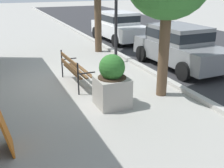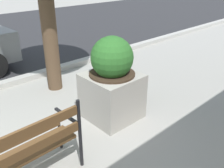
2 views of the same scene
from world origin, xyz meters
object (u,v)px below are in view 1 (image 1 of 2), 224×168
(concrete_planter, at_px, (112,83))
(parked_car_white, at_px, (119,25))
(leaning_signboard, at_px, (5,130))
(park_bench, at_px, (74,68))
(parked_car_grey, at_px, (179,45))

(concrete_planter, xyz_separation_m, parked_car_white, (-7.93, 3.74, 0.21))
(parked_car_white, distance_m, leaning_signboard, 11.14)
(park_bench, bearing_deg, concrete_planter, 13.25)
(parked_car_grey, height_order, leaning_signboard, parked_car_grey)
(parked_car_white, xyz_separation_m, parked_car_grey, (5.58, 0.00, 0.00))
(park_bench, relative_size, leaning_signboard, 2.02)
(park_bench, xyz_separation_m, concrete_planter, (1.95, 0.46, 0.09))
(park_bench, height_order, concrete_planter, concrete_planter)
(parked_car_white, bearing_deg, parked_car_grey, 0.00)
(park_bench, relative_size, concrete_planter, 1.31)
(leaning_signboard, bearing_deg, parked_car_grey, 118.70)
(parked_car_white, bearing_deg, park_bench, -35.12)
(concrete_planter, height_order, parked_car_white, parked_car_white)
(park_bench, distance_m, leaning_signboard, 3.83)
(parked_car_white, distance_m, parked_car_grey, 5.58)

